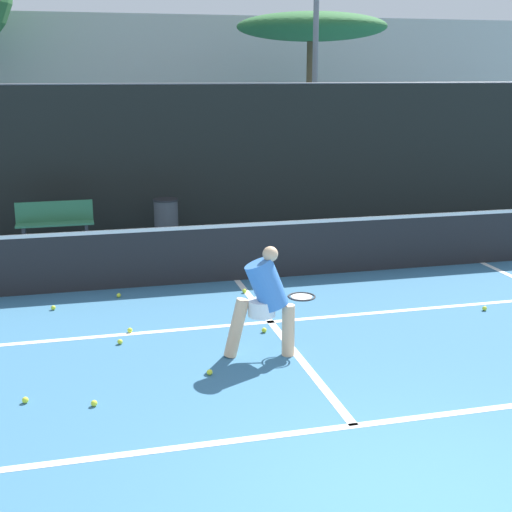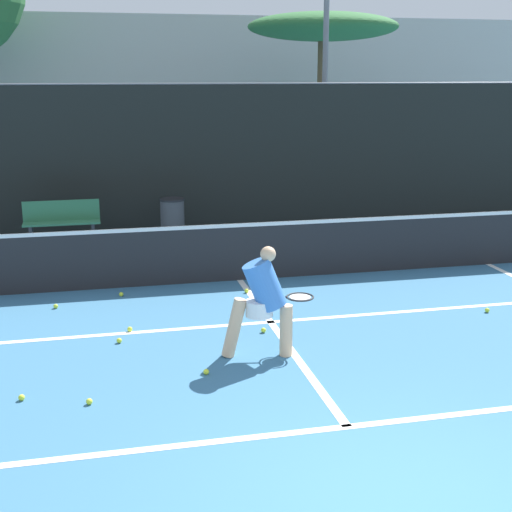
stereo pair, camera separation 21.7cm
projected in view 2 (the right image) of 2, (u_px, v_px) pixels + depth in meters
name	position (u px, v px, depth m)	size (l,w,h in m)	color
court_baseline_near	(347.00, 427.00, 6.84)	(11.00, 0.10, 0.01)	white
court_service_line	(271.00, 322.00, 9.72)	(8.25, 0.10, 0.01)	white
court_center_mark	(279.00, 334.00, 9.27)	(0.10, 5.15, 0.01)	white
net	(240.00, 250.00, 11.57)	(11.09, 0.09, 1.07)	slate
fence_back	(199.00, 157.00, 15.43)	(24.00, 0.06, 3.10)	black
player_practicing	(263.00, 298.00, 8.39)	(1.21, 0.56, 1.36)	#DBAD84
tennis_ball_scattered_0	(247.00, 291.00, 11.00)	(0.07, 0.07, 0.07)	#D1E033
tennis_ball_scattered_1	(130.00, 329.00, 9.36)	(0.07, 0.07, 0.07)	#D1E033
tennis_ball_scattered_2	(89.00, 401.00, 7.29)	(0.07, 0.07, 0.07)	#D1E033
tennis_ball_scattered_3	(56.00, 306.00, 10.28)	(0.07, 0.07, 0.07)	#D1E033
tennis_ball_scattered_4	(264.00, 330.00, 9.32)	(0.07, 0.07, 0.07)	#D1E033
tennis_ball_scattered_5	(206.00, 372.00, 8.02)	(0.07, 0.07, 0.07)	#D1E033
tennis_ball_scattered_6	(119.00, 341.00, 8.96)	(0.07, 0.07, 0.07)	#D1E033
tennis_ball_scattered_7	(22.00, 398.00, 7.38)	(0.07, 0.07, 0.07)	#D1E033
tennis_ball_scattered_9	(121.00, 294.00, 10.83)	(0.07, 0.07, 0.07)	#D1E033
tennis_ball_scattered_10	(487.00, 310.00, 10.10)	(0.07, 0.07, 0.07)	#D1E033
courtside_bench	(62.00, 221.00, 14.06)	(1.48, 0.39, 0.86)	#33724C
trash_bin	(172.00, 218.00, 14.70)	(0.52, 0.52, 0.80)	#3F3F42
parked_car	(124.00, 179.00, 18.72)	(1.67, 4.21, 1.41)	black
floodlight_mast	(327.00, 0.00, 19.85)	(1.10, 0.24, 8.26)	slate
tree_west	(323.00, 28.00, 22.81)	(4.83, 4.83, 5.19)	brown
building_far	(149.00, 89.00, 27.49)	(36.00, 2.40, 5.39)	#B2ADA3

